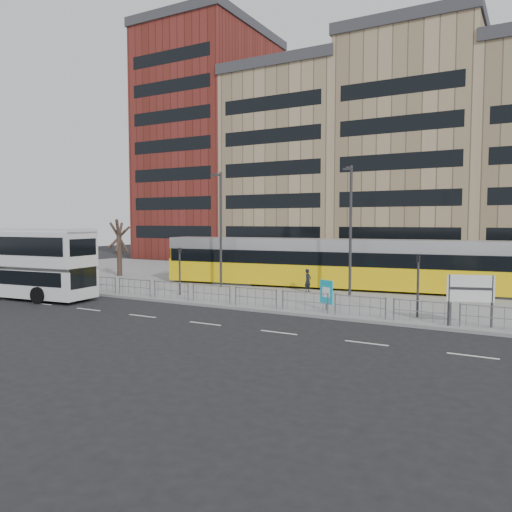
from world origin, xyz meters
The scene contains 16 objects.
ground centered at (0.00, 0.00, 0.00)m, with size 120.00×120.00×0.00m, color black.
plaza centered at (0.00, 12.00, 0.07)m, with size 64.00×24.00×0.15m, color slate.
kerb centered at (0.00, 0.05, 0.07)m, with size 64.00×0.25×0.17m, color gray.
building_row centered at (1.55, 34.27, 12.91)m, with size 70.40×18.40×31.20m.
pedestrian_barrier centered at (2.00, 0.50, 0.98)m, with size 32.07×0.07×1.10m.
road_markings centered at (1.00, -4.00, 0.01)m, with size 62.00×0.12×0.01m, color white.
double_decker_bus centered at (-13.60, -3.09, 2.45)m, with size 11.54×3.77×4.53m.
tram centered at (5.40, 10.56, 1.93)m, with size 30.19×6.55×3.54m.
station_sign centered at (13.39, 0.80, 1.79)m, with size 1.99×0.70×2.37m.
ad_panel centered at (6.08, 1.63, 1.10)m, with size 0.83×0.37×1.63m.
pedestrian centered at (2.46, 7.54, 0.94)m, with size 0.57×0.38×1.57m, color black.
traffic_light_west centered at (-4.29, 2.15, 2.12)m, with size 0.21×0.24×3.10m.
traffic_light_east centered at (10.83, 1.93, 2.12)m, with size 0.19×0.22×3.10m.
lamp_post_west centered at (-4.16, 6.80, 4.71)m, with size 0.45×1.04×8.36m.
lamp_post_east centered at (5.61, 6.93, 4.69)m, with size 0.45×1.04×8.34m.
bare_tree centered at (-16.16, 8.82, 5.24)m, with size 5.04×5.04×7.38m.
Camera 1 is at (15.81, -23.71, 4.97)m, focal length 35.00 mm.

